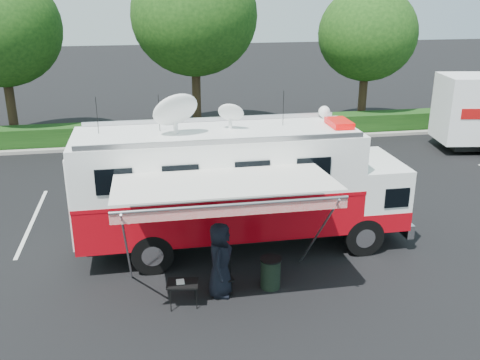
% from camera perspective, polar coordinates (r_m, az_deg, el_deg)
% --- Properties ---
extents(ground_plane, '(120.00, 120.00, 0.00)m').
position_cam_1_polar(ground_plane, '(16.04, 0.32, -7.00)').
color(ground_plane, black).
rests_on(ground_plane, ground).
extents(back_border, '(60.00, 6.14, 8.87)m').
position_cam_1_polar(back_border, '(27.32, -2.35, 15.16)').
color(back_border, '#9E998E').
rests_on(back_border, ground_plane).
extents(stall_lines, '(24.12, 5.50, 0.01)m').
position_cam_1_polar(stall_lines, '(18.66, -2.88, -2.99)').
color(stall_lines, silver).
rests_on(stall_lines, ground_plane).
extents(command_truck, '(9.41, 2.59, 4.52)m').
position_cam_1_polar(command_truck, '(15.25, 0.03, -0.53)').
color(command_truck, black).
rests_on(command_truck, ground_plane).
extents(awning, '(5.14, 2.65, 3.10)m').
position_cam_1_polar(awning, '(12.29, -1.60, -0.82)').
color(awning, silver).
rests_on(awning, ground_plane).
extents(person, '(0.88, 1.09, 1.93)m').
position_cam_1_polar(person, '(13.72, -2.07, -12.04)').
color(person, black).
rests_on(person, ground_plane).
extents(folding_table, '(0.82, 0.63, 0.64)m').
position_cam_1_polar(folding_table, '(13.04, -6.15, -11.01)').
color(folding_table, black).
rests_on(folding_table, ground_plane).
extents(folding_chair, '(0.47, 0.49, 0.87)m').
position_cam_1_polar(folding_chair, '(13.59, -1.76, -9.86)').
color(folding_chair, black).
rests_on(folding_chair, ground_plane).
extents(trash_bin, '(0.55, 0.55, 0.82)m').
position_cam_1_polar(trash_bin, '(13.81, 3.28, -9.85)').
color(trash_bin, black).
rests_on(trash_bin, ground_plane).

